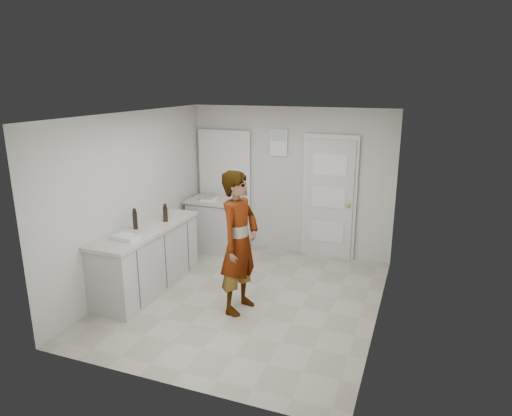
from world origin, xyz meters
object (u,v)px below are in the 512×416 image
at_px(cake_mix_box, 166,212).
at_px(egg_bowl, 117,236).
at_px(baking_dish, 126,238).
at_px(person, 239,243).
at_px(oil_cruet_a, 165,213).
at_px(spice_jar, 163,218).
at_px(oil_cruet_b, 135,219).

distance_m(cake_mix_box, egg_bowl, 1.06).
distance_m(cake_mix_box, baking_dish, 1.06).
height_order(person, egg_bowl, person).
relative_size(oil_cruet_a, baking_dish, 0.84).
bearing_deg(spice_jar, cake_mix_box, 109.04).
xyz_separation_m(spice_jar, oil_cruet_a, (0.05, -0.02, 0.09)).
bearing_deg(spice_jar, person, -18.72).
distance_m(spice_jar, oil_cruet_a, 0.10).
distance_m(oil_cruet_a, egg_bowl, 0.89).
distance_m(spice_jar, baking_dish, 0.87).
distance_m(person, spice_jar, 1.48).
bearing_deg(egg_bowl, person, 14.12).
relative_size(person, oil_cruet_a, 6.88).
xyz_separation_m(person, oil_cruet_b, (-1.56, 0.01, 0.14)).
bearing_deg(cake_mix_box, spice_jar, -56.20).
height_order(cake_mix_box, spice_jar, cake_mix_box).
bearing_deg(baking_dish, spice_jar, 89.01).
distance_m(person, baking_dish, 1.47).
bearing_deg(baking_dish, oil_cruet_a, 85.86).
distance_m(oil_cruet_a, oil_cruet_b, 0.49).
height_order(oil_cruet_b, egg_bowl, oil_cruet_b).
height_order(cake_mix_box, oil_cruet_b, oil_cruet_b).
distance_m(oil_cruet_b, baking_dish, 0.45).
bearing_deg(oil_cruet_b, egg_bowl, -91.24).
bearing_deg(egg_bowl, baking_dish, -0.75).
bearing_deg(baking_dish, oil_cruet_b, 109.44).
height_order(baking_dish, egg_bowl, baking_dish).
bearing_deg(oil_cruet_b, cake_mix_box, 81.31).
bearing_deg(oil_cruet_b, person, -0.50).
xyz_separation_m(cake_mix_box, baking_dish, (0.05, -1.05, -0.05)).
bearing_deg(oil_cruet_b, baking_dish, -70.56).
relative_size(cake_mix_box, spice_jar, 1.88).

